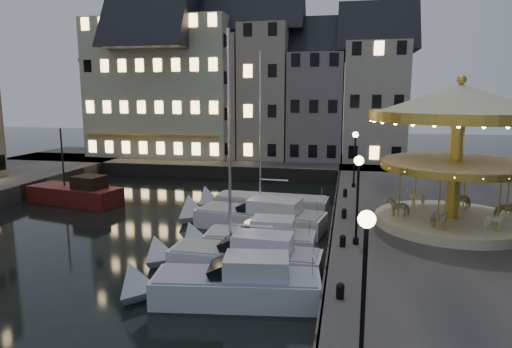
% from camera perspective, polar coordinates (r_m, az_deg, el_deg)
% --- Properties ---
extents(ground, '(160.00, 160.00, 0.00)m').
position_cam_1_polar(ground, '(22.65, -6.66, -11.41)').
color(ground, black).
rests_on(ground, ground).
extents(quay_east, '(16.00, 56.00, 1.30)m').
position_cam_1_polar(quay_east, '(28.06, 26.29, -6.76)').
color(quay_east, '#474442').
rests_on(quay_east, ground).
extents(quay_north, '(44.00, 12.00, 1.30)m').
position_cam_1_polar(quay_north, '(50.77, -5.47, 1.37)').
color(quay_north, '#474442').
rests_on(quay_north, ground).
extents(quaywall_e, '(0.15, 44.00, 1.30)m').
position_cam_1_polar(quaywall_e, '(27.10, 9.62, -6.41)').
color(quaywall_e, '#47423A').
rests_on(quaywall_e, ground).
extents(quaywall_n, '(48.00, 0.15, 1.30)m').
position_cam_1_polar(quaywall_n, '(44.53, -5.24, 0.16)').
color(quaywall_n, '#47423A').
rests_on(quaywall_n, ground).
extents(streetlamp_a, '(0.44, 0.44, 4.17)m').
position_cam_1_polar(streetlamp_a, '(11.80, 13.43, -11.30)').
color(streetlamp_a, black).
rests_on(streetlamp_a, quay_east).
extents(streetlamp_b, '(0.44, 0.44, 4.17)m').
position_cam_1_polar(streetlamp_b, '(21.43, 12.62, -1.62)').
color(streetlamp_b, black).
rests_on(streetlamp_b, quay_east).
extents(streetlamp_c, '(0.44, 0.44, 4.17)m').
position_cam_1_polar(streetlamp_c, '(34.77, 12.26, 2.80)').
color(streetlamp_c, black).
rests_on(streetlamp_c, quay_east).
extents(bollard_a, '(0.30, 0.30, 0.57)m').
position_cam_1_polar(bollard_a, '(16.41, 10.49, -14.06)').
color(bollard_a, black).
rests_on(bollard_a, quay_east).
extents(bollard_b, '(0.30, 0.30, 0.57)m').
position_cam_1_polar(bollard_b, '(21.55, 10.79, -8.13)').
color(bollard_b, black).
rests_on(bollard_b, quay_east).
extents(bollard_c, '(0.30, 0.30, 0.57)m').
position_cam_1_polar(bollard_c, '(26.36, 10.95, -4.78)').
color(bollard_c, black).
rests_on(bollard_c, quay_east).
extents(bollard_d, '(0.30, 0.30, 0.57)m').
position_cam_1_polar(bollard_d, '(31.71, 11.07, -2.27)').
color(bollard_d, black).
rests_on(bollard_d, quay_east).
extents(townhouse_na, '(5.50, 8.00, 12.80)m').
position_cam_1_polar(townhouse_na, '(56.45, -16.37, 9.15)').
color(townhouse_na, gray).
rests_on(townhouse_na, quay_north).
extents(townhouse_nb, '(6.16, 8.00, 13.80)m').
position_cam_1_polar(townhouse_nb, '(54.13, -11.21, 9.87)').
color(townhouse_nb, slate).
rests_on(townhouse_nb, quay_north).
extents(townhouse_nc, '(6.82, 8.00, 14.80)m').
position_cam_1_polar(townhouse_nc, '(52.12, -4.97, 10.57)').
color(townhouse_nc, tan).
rests_on(townhouse_nc, quay_north).
extents(townhouse_nd, '(5.50, 8.00, 15.80)m').
position_cam_1_polar(townhouse_nd, '(50.81, 1.38, 11.18)').
color(townhouse_nd, gray).
rests_on(townhouse_nd, quay_north).
extents(townhouse_ne, '(6.16, 8.00, 12.80)m').
position_cam_1_polar(townhouse_ne, '(50.13, 7.60, 9.40)').
color(townhouse_ne, slate).
rests_on(townhouse_ne, quay_north).
extents(townhouse_nf, '(6.82, 8.00, 13.80)m').
position_cam_1_polar(townhouse_nf, '(50.07, 14.64, 9.74)').
color(townhouse_nf, '#A5A08C').
rests_on(townhouse_nf, quay_north).
extents(hotel_corner, '(17.60, 9.00, 16.80)m').
position_cam_1_polar(hotel_corner, '(54.14, -11.21, 11.46)').
color(hotel_corner, beige).
rests_on(hotel_corner, quay_north).
extents(motorboat_b, '(7.79, 3.15, 2.15)m').
position_cam_1_polar(motorboat_b, '(18.82, -3.73, -13.86)').
color(motorboat_b, silver).
rests_on(motorboat_b, ground).
extents(motorboat_c, '(8.11, 2.33, 10.76)m').
position_cam_1_polar(motorboat_c, '(21.62, -2.44, -10.50)').
color(motorboat_c, silver).
rests_on(motorboat_c, ground).
extents(motorboat_d, '(6.71, 2.31, 2.15)m').
position_cam_1_polar(motorboat_d, '(24.06, -0.49, -8.43)').
color(motorboat_d, silver).
rests_on(motorboat_d, ground).
extents(motorboat_e, '(9.08, 4.00, 2.15)m').
position_cam_1_polar(motorboat_e, '(28.42, -0.24, -5.50)').
color(motorboat_e, silver).
rests_on(motorboat_e, ground).
extents(motorboat_f, '(9.01, 2.86, 11.93)m').
position_cam_1_polar(motorboat_f, '(32.37, 0.88, -3.78)').
color(motorboat_f, silver).
rests_on(motorboat_f, ground).
extents(red_fishing_boat, '(7.65, 3.97, 5.89)m').
position_cam_1_polar(red_fishing_boat, '(37.16, -21.50, -2.42)').
color(red_fishing_boat, '#5D1A14').
rests_on(red_fishing_boat, ground).
extents(carousel, '(9.01, 9.01, 7.88)m').
position_cam_1_polar(carousel, '(25.69, 23.95, 5.24)').
color(carousel, '#C9BD91').
rests_on(carousel, quay_east).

